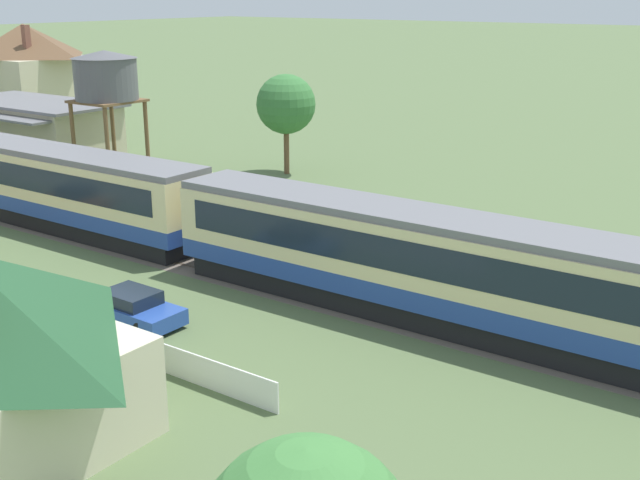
{
  "coord_description": "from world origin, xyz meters",
  "views": [
    {
      "loc": [
        -10.55,
        -25.79,
        12.14
      ],
      "look_at": [
        -29.34,
        0.67,
        2.08
      ],
      "focal_mm": 45.0,
      "sensor_mm": 36.0,
      "label": 1
    }
  ],
  "objects_px": {
    "station_building": "(36,129)",
    "water_tower": "(106,78)",
    "passenger_train": "(423,261)",
    "yard_tree_1": "(286,104)",
    "parked_car_blue": "(133,308)",
    "station_house_brown_roof": "(28,73)"
  },
  "relations": [
    {
      "from": "station_building",
      "to": "water_tower",
      "type": "xyz_separation_m",
      "value": [
        10.11,
        -1.35,
        4.56
      ]
    },
    {
      "from": "yard_tree_1",
      "to": "station_house_brown_roof",
      "type": "bearing_deg",
      "value": 174.66
    },
    {
      "from": "station_house_brown_roof",
      "to": "parked_car_blue",
      "type": "relative_size",
      "value": 2.67
    },
    {
      "from": "station_building",
      "to": "water_tower",
      "type": "distance_m",
      "value": 11.17
    },
    {
      "from": "passenger_train",
      "to": "yard_tree_1",
      "type": "xyz_separation_m",
      "value": [
        -20.16,
        17.62,
        2.45
      ]
    },
    {
      "from": "station_building",
      "to": "parked_car_blue",
      "type": "height_order",
      "value": "station_building"
    },
    {
      "from": "parked_car_blue",
      "to": "yard_tree_1",
      "type": "xyz_separation_m",
      "value": [
        -11.39,
        24.36,
        4.2
      ]
    },
    {
      "from": "station_house_brown_roof",
      "to": "water_tower",
      "type": "xyz_separation_m",
      "value": [
        24.21,
        -11.01,
        1.9
      ]
    },
    {
      "from": "passenger_train",
      "to": "yard_tree_1",
      "type": "bearing_deg",
      "value": 138.85
    },
    {
      "from": "passenger_train",
      "to": "station_building",
      "type": "height_order",
      "value": "station_building"
    },
    {
      "from": "station_house_brown_roof",
      "to": "parked_car_blue",
      "type": "height_order",
      "value": "station_house_brown_roof"
    },
    {
      "from": "water_tower",
      "to": "station_building",
      "type": "bearing_deg",
      "value": 172.42
    },
    {
      "from": "station_building",
      "to": "yard_tree_1",
      "type": "xyz_separation_m",
      "value": [
        18.97,
        6.57,
        2.63
      ]
    },
    {
      "from": "station_house_brown_roof",
      "to": "yard_tree_1",
      "type": "height_order",
      "value": "station_house_brown_roof"
    },
    {
      "from": "passenger_train",
      "to": "parked_car_blue",
      "type": "distance_m",
      "value": 11.2
    },
    {
      "from": "parked_car_blue",
      "to": "water_tower",
      "type": "bearing_deg",
      "value": 141.92
    },
    {
      "from": "station_building",
      "to": "water_tower",
      "type": "height_order",
      "value": "water_tower"
    },
    {
      "from": "water_tower",
      "to": "parked_car_blue",
      "type": "relative_size",
      "value": 2.09
    },
    {
      "from": "station_building",
      "to": "station_house_brown_roof",
      "type": "xyz_separation_m",
      "value": [
        -14.1,
        9.66,
        2.66
      ]
    },
    {
      "from": "passenger_train",
      "to": "station_building",
      "type": "bearing_deg",
      "value": 164.24
    },
    {
      "from": "station_building",
      "to": "water_tower",
      "type": "relative_size",
      "value": 1.67
    },
    {
      "from": "passenger_train",
      "to": "parked_car_blue",
      "type": "relative_size",
      "value": 27.85
    }
  ]
}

